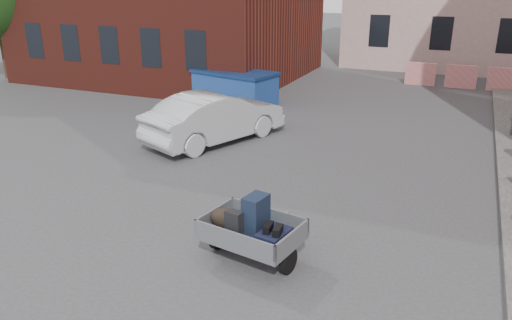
% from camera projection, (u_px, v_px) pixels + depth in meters
% --- Properties ---
extents(ground, '(120.00, 120.00, 0.00)m').
position_uv_depth(ground, '(217.00, 208.00, 10.56)').
color(ground, '#38383A').
rests_on(ground, ground).
extents(barriers, '(4.70, 0.18, 1.00)m').
position_uv_depth(barriers, '(461.00, 77.00, 21.76)').
color(barriers, red).
rests_on(barriers, ground).
extents(trailer, '(1.77, 1.92, 1.20)m').
position_uv_depth(trailer, '(251.00, 228.00, 8.41)').
color(trailer, black).
rests_on(trailer, ground).
extents(dumpster, '(3.41, 2.29, 1.31)m').
position_uv_depth(dumpster, '(235.00, 88.00, 18.79)').
color(dumpster, '#1F4595').
rests_on(dumpster, ground).
extents(silver_car, '(3.09, 4.69, 1.46)m').
position_uv_depth(silver_car, '(215.00, 117.00, 14.60)').
color(silver_car, '#B2B4BA').
rests_on(silver_car, ground).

